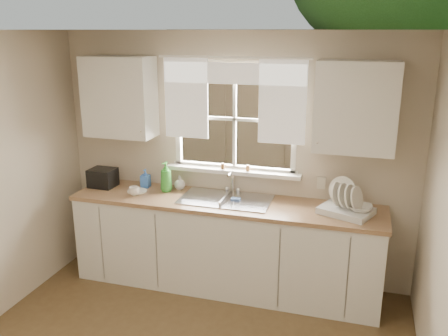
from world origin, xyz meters
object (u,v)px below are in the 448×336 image
(dish_rack, at_px, (346,206))
(cup, at_px, (134,191))
(soap_bottle_a, at_px, (166,177))
(black_appliance, at_px, (103,178))

(dish_rack, bearing_deg, cup, -177.29)
(dish_rack, height_order, cup, dish_rack)
(dish_rack, bearing_deg, soap_bottle_a, 176.57)
(dish_rack, xyz_separation_m, black_appliance, (-2.49, 0.06, 0.02))
(cup, bearing_deg, soap_bottle_a, 47.36)
(soap_bottle_a, height_order, cup, soap_bottle_a)
(cup, bearing_deg, dish_rack, 12.17)
(dish_rack, height_order, soap_bottle_a, soap_bottle_a)
(dish_rack, relative_size, black_appliance, 2.04)
(dish_rack, height_order, black_appliance, dish_rack)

